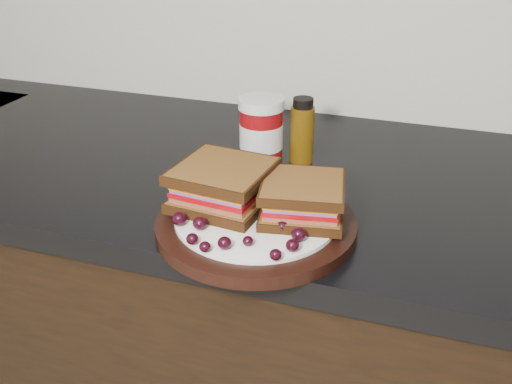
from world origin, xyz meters
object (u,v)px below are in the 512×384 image
at_px(plate, 256,224).
at_px(oil_bottle, 302,130).
at_px(condiment_jar, 261,131).
at_px(sandwich_left, 223,185).

relative_size(plate, oil_bottle, 2.43).
relative_size(condiment_jar, oil_bottle, 1.00).
bearing_deg(sandwich_left, condiment_jar, 98.98).
distance_m(plate, oil_bottle, 0.25).
xyz_separation_m(plate, condiment_jar, (-0.07, 0.22, 0.05)).
relative_size(plate, sandwich_left, 2.20).
distance_m(sandwich_left, oil_bottle, 0.24).
relative_size(sandwich_left, oil_bottle, 1.10).
xyz_separation_m(sandwich_left, condiment_jar, (-0.01, 0.21, 0.00)).
distance_m(plate, sandwich_left, 0.07).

